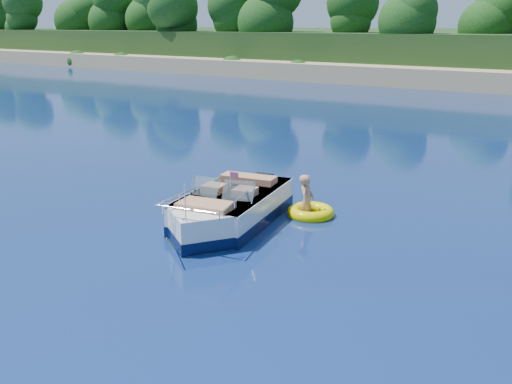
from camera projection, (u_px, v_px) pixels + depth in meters
ground at (298, 271)px, 11.60m from camera, size 160.00×160.00×0.00m
motorboat at (228, 212)px, 14.18m from camera, size 2.58×5.33×1.79m
tow_tube at (311, 212)px, 14.95m from camera, size 1.30×1.30×0.33m
boy at (306, 215)px, 14.98m from camera, size 0.61×0.90×1.63m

